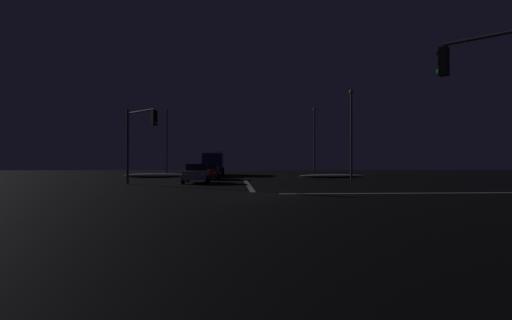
% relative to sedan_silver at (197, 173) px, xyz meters
% --- Properties ---
extents(ground, '(120.00, 120.00, 0.10)m').
position_rel_sedan_silver_xyz_m(ground, '(4.09, -10.87, -0.85)').
color(ground, black).
extents(stop_line_north, '(0.35, 15.08, 0.01)m').
position_rel_sedan_silver_xyz_m(stop_line_north, '(4.09, -2.09, -0.80)').
color(stop_line_north, white).
rests_on(stop_line_north, ground).
extents(centre_line_ns, '(22.00, 0.15, 0.01)m').
position_rel_sedan_silver_xyz_m(centre_line_ns, '(4.09, 9.51, -0.80)').
color(centre_line_ns, yellow).
rests_on(centre_line_ns, ground).
extents(crosswalk_bar_east, '(15.08, 0.40, 0.01)m').
position_rel_sedan_silver_xyz_m(crosswalk_bar_east, '(12.97, -10.87, -0.80)').
color(crosswalk_bar_east, white).
rests_on(crosswalk_bar_east, ground).
extents(snow_bank_left_curb, '(6.90, 1.50, 0.49)m').
position_rel_sedan_silver_xyz_m(snow_bank_left_curb, '(-5.48, 10.77, -0.56)').
color(snow_bank_left_curb, white).
rests_on(snow_bank_left_curb, ground).
extents(snow_bank_right_curb, '(7.16, 1.50, 0.39)m').
position_rel_sedan_silver_xyz_m(snow_bank_right_curb, '(13.67, 9.29, -0.60)').
color(snow_bank_right_curb, white).
rests_on(snow_bank_right_curb, ground).
extents(sedan_silver, '(2.02, 4.33, 1.57)m').
position_rel_sedan_silver_xyz_m(sedan_silver, '(0.00, 0.00, 0.00)').
color(sedan_silver, '#B7B7BC').
rests_on(sedan_silver, ground).
extents(sedan_red, '(2.02, 4.33, 1.57)m').
position_rel_sedan_silver_xyz_m(sedan_red, '(0.56, 6.76, 0.00)').
color(sedan_red, maroon).
rests_on(sedan_red, ground).
extents(sedan_black, '(2.02, 4.33, 1.57)m').
position_rel_sedan_silver_xyz_m(sedan_black, '(0.10, 12.40, 0.00)').
color(sedan_black, black).
rests_on(sedan_black, ground).
extents(box_truck, '(2.68, 8.28, 3.08)m').
position_rel_sedan_silver_xyz_m(box_truck, '(0.41, 18.94, 0.91)').
color(box_truck, navy).
rests_on(box_truck, ground).
extents(traffic_signal_se, '(2.82, 2.82, 6.38)m').
position_rel_sedan_silver_xyz_m(traffic_signal_se, '(12.21, -18.99, 3.56)').
color(traffic_signal_se, '#4C4C51').
rests_on(traffic_signal_se, ground).
extents(traffic_signal_nw, '(2.82, 2.82, 5.74)m').
position_rel_sedan_silver_xyz_m(traffic_signal_nw, '(-3.97, -2.81, 3.14)').
color(traffic_signal_nw, '#4C4C51').
rests_on(traffic_signal_nw, ground).
extents(streetlamp_left_far, '(0.44, 0.44, 8.80)m').
position_rel_sedan_silver_xyz_m(streetlamp_left_far, '(-5.78, 19.51, 4.28)').
color(streetlamp_left_far, '#424247').
rests_on(streetlamp_left_far, ground).
extents(streetlamp_right_far, '(0.44, 0.44, 9.09)m').
position_rel_sedan_silver_xyz_m(streetlamp_right_far, '(13.97, 19.51, 4.43)').
color(streetlamp_right_far, '#424247').
rests_on(streetlamp_right_far, ground).
extents(streetlamp_right_near, '(0.44, 0.44, 8.49)m').
position_rel_sedan_silver_xyz_m(streetlamp_right_near, '(13.97, 3.51, 4.12)').
color(streetlamp_right_near, '#424247').
rests_on(streetlamp_right_near, ground).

